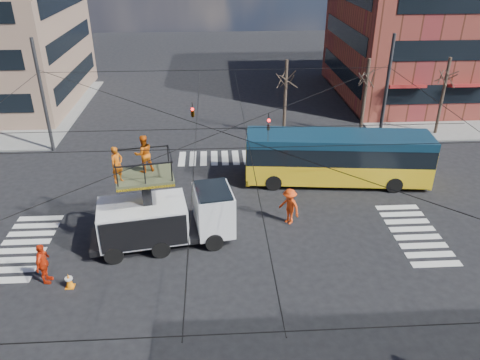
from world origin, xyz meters
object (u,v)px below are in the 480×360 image
Objects in this scene: traffic_cone at (69,280)px; worker_ground at (43,264)px; flagger at (289,206)px; utility_truck at (165,209)px; city_bus at (337,157)px.

worker_ground is at bearing 159.34° from traffic_cone.
traffic_cone is 0.35× the size of flagger.
traffic_cone is at bearing -105.38° from flagger.
utility_truck is 5.95m from worker_ground.
flagger is at bearing -122.82° from city_bus.
city_bus is 16.85m from traffic_cone.
flagger is at bearing 3.33° from utility_truck.
utility_truck is 10.12× the size of traffic_cone.
traffic_cone is (-4.04, -3.22, -1.59)m from utility_truck.
utility_truck is 6.61m from flagger.
utility_truck reaches higher than city_bus.
city_bus reaches higher than traffic_cone.
flagger is at bearing 24.08° from traffic_cone.
city_bus is 15.86× the size of traffic_cone.
worker_ground is 0.97× the size of flagger.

